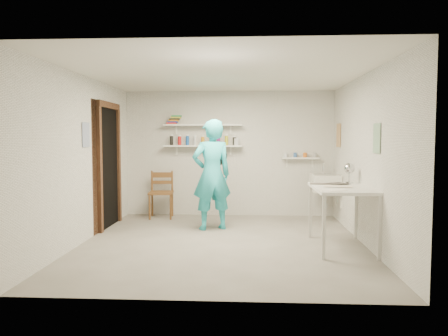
# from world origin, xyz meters

# --- Properties ---
(floor) EXTENTS (4.00, 4.50, 0.02)m
(floor) POSITION_xyz_m (0.00, 0.00, -0.01)
(floor) COLOR slate
(floor) RESTS_ON ground
(ceiling) EXTENTS (4.00, 4.50, 0.02)m
(ceiling) POSITION_xyz_m (0.00, 0.00, 2.41)
(ceiling) COLOR silver
(ceiling) RESTS_ON wall_back
(wall_back) EXTENTS (4.00, 0.02, 2.40)m
(wall_back) POSITION_xyz_m (0.00, 2.26, 1.20)
(wall_back) COLOR silver
(wall_back) RESTS_ON ground
(wall_front) EXTENTS (4.00, 0.02, 2.40)m
(wall_front) POSITION_xyz_m (0.00, -2.26, 1.20)
(wall_front) COLOR silver
(wall_front) RESTS_ON ground
(wall_left) EXTENTS (0.02, 4.50, 2.40)m
(wall_left) POSITION_xyz_m (-2.01, 0.00, 1.20)
(wall_left) COLOR silver
(wall_left) RESTS_ON ground
(wall_right) EXTENTS (0.02, 4.50, 2.40)m
(wall_right) POSITION_xyz_m (2.01, 0.00, 1.20)
(wall_right) COLOR silver
(wall_right) RESTS_ON ground
(doorway_recess) EXTENTS (0.02, 0.90, 2.00)m
(doorway_recess) POSITION_xyz_m (-1.99, 1.05, 1.00)
(doorway_recess) COLOR black
(doorway_recess) RESTS_ON wall_left
(corridor_box) EXTENTS (1.40, 1.50, 2.10)m
(corridor_box) POSITION_xyz_m (-2.70, 1.05, 1.05)
(corridor_box) COLOR brown
(corridor_box) RESTS_ON ground
(door_lintel) EXTENTS (0.06, 1.05, 0.10)m
(door_lintel) POSITION_xyz_m (-1.97, 1.05, 2.05)
(door_lintel) COLOR brown
(door_lintel) RESTS_ON wall_left
(door_jamb_near) EXTENTS (0.06, 0.10, 2.00)m
(door_jamb_near) POSITION_xyz_m (-1.97, 0.55, 1.00)
(door_jamb_near) COLOR brown
(door_jamb_near) RESTS_ON ground
(door_jamb_far) EXTENTS (0.06, 0.10, 2.00)m
(door_jamb_far) POSITION_xyz_m (-1.97, 1.55, 1.00)
(door_jamb_far) COLOR brown
(door_jamb_far) RESTS_ON ground
(shelf_lower) EXTENTS (1.50, 0.22, 0.03)m
(shelf_lower) POSITION_xyz_m (-0.50, 2.13, 1.35)
(shelf_lower) COLOR white
(shelf_lower) RESTS_ON wall_back
(shelf_upper) EXTENTS (1.50, 0.22, 0.03)m
(shelf_upper) POSITION_xyz_m (-0.50, 2.13, 1.75)
(shelf_upper) COLOR white
(shelf_upper) RESTS_ON wall_back
(ledge_shelf) EXTENTS (0.70, 0.14, 0.03)m
(ledge_shelf) POSITION_xyz_m (1.35, 2.17, 1.12)
(ledge_shelf) COLOR white
(ledge_shelf) RESTS_ON wall_back
(poster_left) EXTENTS (0.01, 0.28, 0.36)m
(poster_left) POSITION_xyz_m (-1.99, 0.05, 1.55)
(poster_left) COLOR #334C7F
(poster_left) RESTS_ON wall_left
(poster_right_a) EXTENTS (0.01, 0.34, 0.42)m
(poster_right_a) POSITION_xyz_m (1.99, 1.80, 1.55)
(poster_right_a) COLOR #995933
(poster_right_a) RESTS_ON wall_right
(poster_right_b) EXTENTS (0.01, 0.30, 0.38)m
(poster_right_b) POSITION_xyz_m (1.99, -0.55, 1.50)
(poster_right_b) COLOR #3F724C
(poster_right_b) RESTS_ON wall_right
(belfast_sink) EXTENTS (0.48, 0.60, 0.30)m
(belfast_sink) POSITION_xyz_m (1.75, 1.70, 0.70)
(belfast_sink) COLOR white
(belfast_sink) RESTS_ON wall_right
(man) EXTENTS (0.77, 0.65, 1.81)m
(man) POSITION_xyz_m (-0.23, 0.92, 0.90)
(man) COLOR #29BECF
(man) RESTS_ON ground
(wall_clock) EXTENTS (0.31, 0.16, 0.32)m
(wall_clock) POSITION_xyz_m (-0.15, 1.12, 1.20)
(wall_clock) COLOR beige
(wall_clock) RESTS_ON man
(wooden_chair) EXTENTS (0.48, 0.46, 0.95)m
(wooden_chair) POSITION_xyz_m (-1.26, 1.87, 0.48)
(wooden_chair) COLOR brown
(wooden_chair) RESTS_ON ground
(work_table) EXTENTS (0.76, 1.26, 0.84)m
(work_table) POSITION_xyz_m (1.64, -0.21, 0.42)
(work_table) COLOR silver
(work_table) RESTS_ON ground
(desk_lamp) EXTENTS (0.16, 0.16, 0.16)m
(desk_lamp) POSITION_xyz_m (1.85, 0.30, 1.06)
(desk_lamp) COLOR silver
(desk_lamp) RESTS_ON work_table
(spray_cans) EXTENTS (1.31, 0.06, 0.17)m
(spray_cans) POSITION_xyz_m (-0.50, 2.13, 1.45)
(spray_cans) COLOR black
(spray_cans) RESTS_ON shelf_lower
(book_stack) EXTENTS (0.28, 0.14, 0.17)m
(book_stack) POSITION_xyz_m (-1.05, 2.13, 1.85)
(book_stack) COLOR red
(book_stack) RESTS_ON shelf_upper
(ledge_pots) EXTENTS (0.48, 0.07, 0.09)m
(ledge_pots) POSITION_xyz_m (1.35, 2.17, 1.18)
(ledge_pots) COLOR silver
(ledge_pots) RESTS_ON ledge_shelf
(papers) EXTENTS (0.30, 0.22, 0.02)m
(papers) POSITION_xyz_m (1.64, -0.21, 0.85)
(papers) COLOR silver
(papers) RESTS_ON work_table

